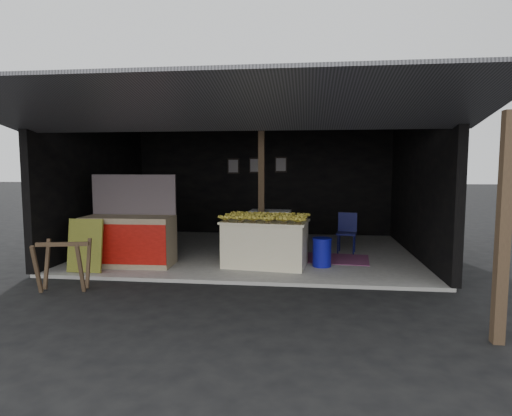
# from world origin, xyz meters

# --- Properties ---
(ground) EXTENTS (80.00, 80.00, 0.00)m
(ground) POSITION_xyz_m (0.00, 0.00, 0.00)
(ground) COLOR black
(ground) RESTS_ON ground
(concrete_slab) EXTENTS (7.00, 5.00, 0.06)m
(concrete_slab) POSITION_xyz_m (0.00, 2.50, 0.03)
(concrete_slab) COLOR gray
(concrete_slab) RESTS_ON ground
(shophouse) EXTENTS (7.40, 7.29, 3.02)m
(shophouse) POSITION_xyz_m (0.00, 2.82, 2.10)
(shophouse) COLOR black
(shophouse) RESTS_ON ground
(banana_table) EXTENTS (1.65, 1.13, 0.85)m
(banana_table) POSITION_xyz_m (0.46, 1.14, 0.49)
(banana_table) COLOR silver
(banana_table) RESTS_ON concrete_slab
(banana_pile) EXTENTS (1.52, 1.02, 0.17)m
(banana_pile) POSITION_xyz_m (0.46, 1.14, 1.00)
(banana_pile) COLOR gold
(banana_pile) RESTS_ON banana_table
(white_crate) EXTENTS (0.86, 0.61, 0.93)m
(white_crate) POSITION_xyz_m (0.45, 2.18, 0.53)
(white_crate) COLOR white
(white_crate) RESTS_ON concrete_slab
(neighbor_stall) EXTENTS (1.66, 0.79, 1.69)m
(neighbor_stall) POSITION_xyz_m (-2.08, 0.89, 0.57)
(neighbor_stall) COLOR #998466
(neighbor_stall) RESTS_ON concrete_slab
(green_signboard) EXTENTS (0.62, 0.20, 0.93)m
(green_signboard) POSITION_xyz_m (-2.64, 0.30, 0.53)
(green_signboard) COLOR black
(green_signboard) RESTS_ON concrete_slab
(sawhorse) EXTENTS (0.80, 0.79, 0.77)m
(sawhorse) POSITION_xyz_m (-2.46, -0.67, 0.48)
(sawhorse) COLOR #4E3927
(sawhorse) RESTS_ON ground
(water_barrel) EXTENTS (0.34, 0.34, 0.50)m
(water_barrel) POSITION_xyz_m (1.51, 1.22, 0.31)
(water_barrel) COLOR #0C0F8E
(water_barrel) RESTS_ON concrete_slab
(plastic_chair) EXTENTS (0.47, 0.47, 0.85)m
(plastic_chair) POSITION_xyz_m (2.08, 2.59, 0.56)
(plastic_chair) COLOR #0A0C3B
(plastic_chair) RESTS_ON concrete_slab
(magenta_rug) EXTENTS (1.60, 1.16, 0.01)m
(magenta_rug) POSITION_xyz_m (1.70, 1.89, 0.07)
(magenta_rug) COLOR #751A58
(magenta_rug) RESTS_ON concrete_slab
(picture_frames) EXTENTS (1.62, 0.04, 0.46)m
(picture_frames) POSITION_xyz_m (-0.17, 4.89, 1.93)
(picture_frames) COLOR black
(picture_frames) RESTS_ON shophouse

